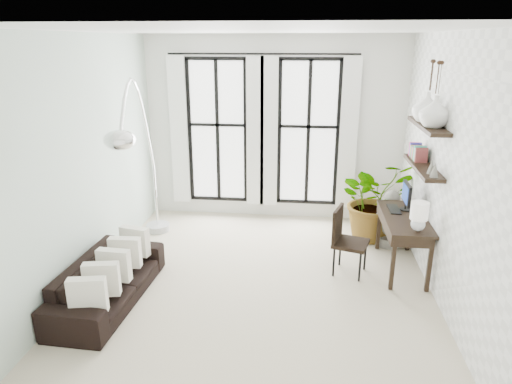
# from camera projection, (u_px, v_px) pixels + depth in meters

# --- Properties ---
(floor) EXTENTS (5.00, 5.00, 0.00)m
(floor) POSITION_uv_depth(u_px,v_px,m) (259.00, 282.00, 6.14)
(floor) COLOR beige
(floor) RESTS_ON ground
(ceiling) EXTENTS (5.00, 5.00, 0.00)m
(ceiling) POSITION_uv_depth(u_px,v_px,m) (260.00, 30.00, 5.13)
(ceiling) COLOR white
(ceiling) RESTS_ON wall_back
(wall_left) EXTENTS (0.00, 5.00, 5.00)m
(wall_left) POSITION_uv_depth(u_px,v_px,m) (86.00, 162.00, 5.87)
(wall_left) COLOR silver
(wall_left) RESTS_ON floor
(wall_right) EXTENTS (0.00, 5.00, 5.00)m
(wall_right) POSITION_uv_depth(u_px,v_px,m) (448.00, 173.00, 5.40)
(wall_right) COLOR white
(wall_right) RESTS_ON floor
(wall_back) EXTENTS (4.50, 0.00, 4.50)m
(wall_back) POSITION_uv_depth(u_px,v_px,m) (274.00, 130.00, 7.99)
(wall_back) COLOR white
(wall_back) RESTS_ON floor
(windows) EXTENTS (3.26, 0.13, 2.65)m
(windows) POSITION_uv_depth(u_px,v_px,m) (262.00, 133.00, 7.96)
(windows) COLOR white
(windows) RESTS_ON wall_back
(wall_shelves) EXTENTS (0.25, 1.30, 0.60)m
(wall_shelves) POSITION_uv_depth(u_px,v_px,m) (424.00, 150.00, 5.98)
(wall_shelves) COLOR black
(wall_shelves) RESTS_ON wall_right
(sofa) EXTENTS (0.85, 1.95, 0.56)m
(sofa) POSITION_uv_depth(u_px,v_px,m) (108.00, 281.00, 5.61)
(sofa) COLOR black
(sofa) RESTS_ON floor
(throw_pillows) EXTENTS (0.40, 1.52, 0.40)m
(throw_pillows) POSITION_uv_depth(u_px,v_px,m) (114.00, 265.00, 5.53)
(throw_pillows) COLOR silver
(throw_pillows) RESTS_ON sofa
(plant) EXTENTS (1.51, 1.43, 1.34)m
(plant) POSITION_uv_depth(u_px,v_px,m) (375.00, 199.00, 7.32)
(plant) COLOR #2D7228
(plant) RESTS_ON floor
(desk) EXTENTS (0.57, 1.34, 1.18)m
(desk) POSITION_uv_depth(u_px,v_px,m) (405.00, 222.00, 6.23)
(desk) COLOR black
(desk) RESTS_ON floor
(desk_chair) EXTENTS (0.56, 0.56, 0.94)m
(desk_chair) POSITION_uv_depth(u_px,v_px,m) (345.00, 236.00, 6.24)
(desk_chair) COLOR black
(desk_chair) RESTS_ON floor
(arc_lamp) EXTENTS (0.77, 2.55, 2.64)m
(arc_lamp) POSITION_uv_depth(u_px,v_px,m) (137.00, 122.00, 6.10)
(arc_lamp) COLOR silver
(arc_lamp) RESTS_ON floor
(buddha) EXTENTS (0.49, 0.49, 0.89)m
(buddha) POSITION_uv_depth(u_px,v_px,m) (390.00, 222.00, 7.19)
(buddha) COLOR gray
(buddha) RESTS_ON floor
(vase_a) EXTENTS (0.37, 0.37, 0.38)m
(vase_a) POSITION_uv_depth(u_px,v_px,m) (435.00, 112.00, 5.53)
(vase_a) COLOR white
(vase_a) RESTS_ON shelf_upper
(vase_b) EXTENTS (0.37, 0.37, 0.38)m
(vase_b) POSITION_uv_depth(u_px,v_px,m) (427.00, 107.00, 5.91)
(vase_b) COLOR white
(vase_b) RESTS_ON shelf_upper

